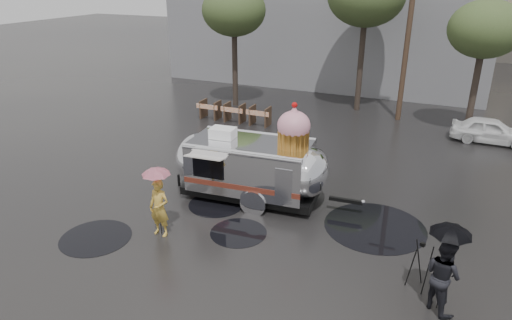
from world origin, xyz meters
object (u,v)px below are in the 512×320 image
at_px(airstream_trailer, 253,164).
at_px(tripod, 420,262).
at_px(person_left, 159,208).
at_px(person_right, 443,275).

xyz_separation_m(airstream_trailer, tripod, (5.93, -2.86, -0.54)).
height_order(person_left, person_right, person_right).
distance_m(person_right, tripod, 0.84).
height_order(airstream_trailer, tripod, airstream_trailer).
relative_size(airstream_trailer, person_left, 3.79).
bearing_deg(tripod, person_left, -151.96).
bearing_deg(person_right, tripod, -4.62).
relative_size(person_left, person_right, 0.96).
xyz_separation_m(person_left, tripod, (7.54, 0.52, -0.14)).
relative_size(person_right, tripod, 1.41).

